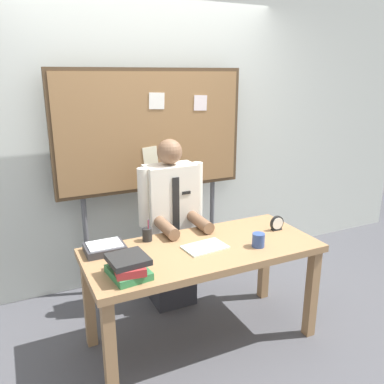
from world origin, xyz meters
name	(u,v)px	position (x,y,z in m)	size (l,w,h in m)	color
ground_plane	(202,338)	(0.00, 0.00, 0.00)	(12.00, 12.00, 0.00)	#4C4C51
back_wall	(144,136)	(0.00, 1.17, 1.35)	(6.40, 0.08, 2.70)	silver
desk	(203,260)	(0.00, 0.00, 0.65)	(1.62, 0.71, 0.74)	#9E754C
person	(171,231)	(0.00, 0.57, 0.65)	(0.55, 0.56, 1.41)	#2D2D33
bulletin_board	(152,133)	(0.00, 0.97, 1.40)	(1.68, 0.09, 1.94)	#4C3823
book_stack	(128,266)	(-0.58, -0.17, 0.80)	(0.24, 0.28, 0.13)	#337F47
open_notebook	(205,247)	(0.01, -0.02, 0.75)	(0.29, 0.19, 0.01)	silver
desk_clock	(277,224)	(0.65, 0.03, 0.79)	(0.11, 0.04, 0.11)	black
coffee_mug	(258,240)	(0.35, -0.16, 0.79)	(0.09, 0.09, 0.10)	#334C8C
pen_holder	(147,234)	(-0.31, 0.27, 0.79)	(0.07, 0.07, 0.16)	#262626
paper_tray	(105,248)	(-0.63, 0.21, 0.77)	(0.26, 0.20, 0.06)	#333338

